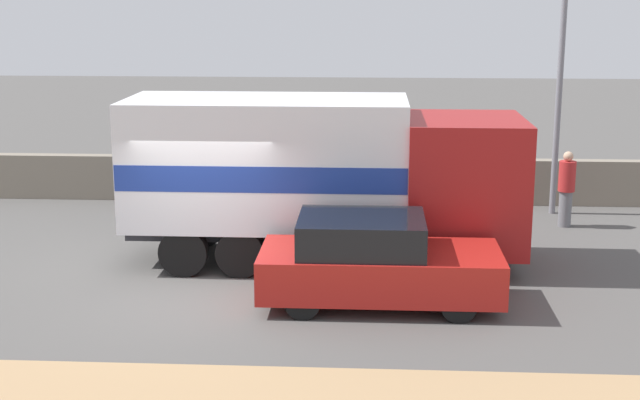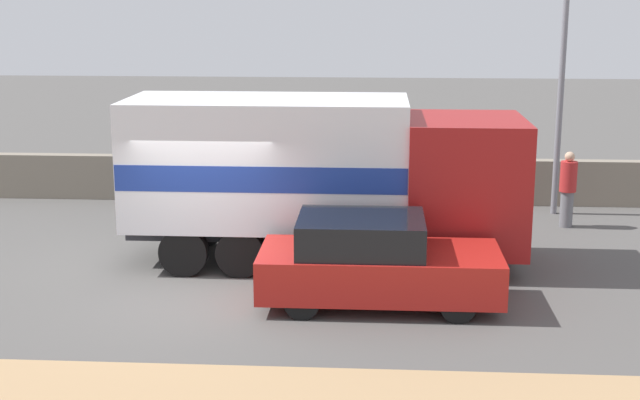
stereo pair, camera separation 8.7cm
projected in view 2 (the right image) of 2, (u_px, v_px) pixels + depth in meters
The scene contains 6 objects.
ground_plane at pixel (194, 296), 15.06m from camera, with size 80.00×80.00×0.00m, color #514F4C.
stone_wall_backdrop at pixel (252, 179), 21.90m from camera, with size 60.00×0.35×1.10m.
street_lamp at pixel (565, 18), 19.70m from camera, with size 0.56×0.28×7.80m.
box_truck at pixel (319, 171), 16.61m from camera, with size 7.33×2.47×3.11m.
car_hatchback at pixel (375, 262), 14.54m from camera, with size 3.93×1.75×1.47m.
pedestrian at pixel (568, 188), 19.35m from camera, with size 0.36×0.36×1.67m.
Camera 2 is at (3.06, -14.13, 5.01)m, focal length 50.00 mm.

